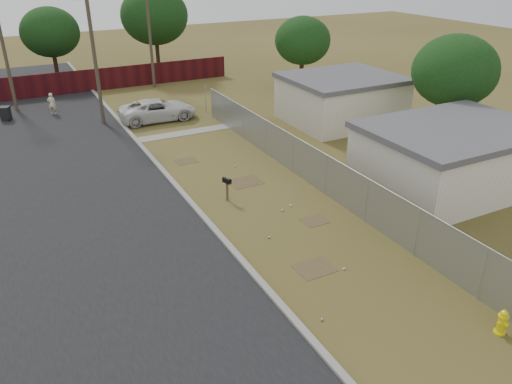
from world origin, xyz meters
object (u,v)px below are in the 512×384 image
mailbox (227,183)px  trash_bin (6,113)px  pedestrian (52,104)px  pickup_truck (158,110)px  fire_hydrant (502,322)px

mailbox → trash_bin: size_ratio=1.19×
pedestrian → pickup_truck: bearing=164.5°
fire_hydrant → pedestrian: pedestrian is taller
fire_hydrant → pedestrian: 31.52m
pedestrian → trash_bin: pedestrian is taller
pedestrian → mailbox: bearing=128.4°
mailbox → pickup_truck: size_ratio=0.22×
fire_hydrant → trash_bin: trash_bin is taller
fire_hydrant → pickup_truck: (-2.82, 25.42, 0.31)m
pedestrian → trash_bin: 3.07m
fire_hydrant → pickup_truck: bearing=96.3°
mailbox → pickup_truck: 13.37m
fire_hydrant → trash_bin: size_ratio=0.92×
fire_hydrant → mailbox: 12.63m
mailbox → trash_bin: mailbox is taller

